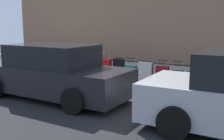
% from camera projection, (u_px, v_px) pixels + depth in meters
% --- Properties ---
extents(ground_plane, '(40.00, 40.00, 0.00)m').
position_uv_depth(ground_plane, '(121.00, 89.00, 8.91)').
color(ground_plane, black).
extents(sidewalk_curb, '(18.00, 5.00, 0.14)m').
position_uv_depth(sidewalk_curb, '(151.00, 75.00, 11.00)').
color(sidewalk_curb, gray).
rests_on(sidewalk_curb, ground_plane).
extents(suitcase_red_1, '(0.36, 0.26, 0.77)m').
position_uv_depth(suitcase_red_1, '(209.00, 80.00, 8.03)').
color(suitcase_red_1, red).
rests_on(suitcase_red_1, sidewalk_curb).
extents(suitcase_olive_2, '(0.44, 0.24, 0.57)m').
position_uv_depth(suitcase_olive_2, '(192.00, 81.00, 8.29)').
color(suitcase_olive_2, '#59601E').
rests_on(suitcase_olive_2, sidewalk_curb).
extents(suitcase_navy_3, '(0.40, 0.22, 0.82)m').
position_uv_depth(suitcase_navy_3, '(177.00, 78.00, 8.66)').
color(suitcase_navy_3, navy).
rests_on(suitcase_navy_3, sidewalk_curb).
extents(suitcase_maroon_4, '(0.43, 0.27, 0.83)m').
position_uv_depth(suitcase_maroon_4, '(162.00, 75.00, 8.93)').
color(suitcase_maroon_4, maroon).
rests_on(suitcase_maroon_4, sidewalk_curb).
extents(suitcase_silver_5, '(0.51, 0.23, 0.77)m').
position_uv_depth(suitcase_silver_5, '(146.00, 73.00, 9.15)').
color(suitcase_silver_5, '#9EA0A8').
rests_on(suitcase_silver_5, sidewalk_curb).
extents(suitcase_teal_6, '(0.43, 0.20, 0.83)m').
position_uv_depth(suitcase_teal_6, '(130.00, 74.00, 9.44)').
color(suitcase_teal_6, '#0F606B').
rests_on(suitcase_teal_6, sidewalk_curb).
extents(suitcase_black_7, '(0.40, 0.27, 0.81)m').
position_uv_depth(suitcase_black_7, '(119.00, 69.00, 9.74)').
color(suitcase_black_7, black).
rests_on(suitcase_black_7, sidewalk_curb).
extents(suitcase_red_8, '(0.41, 0.24, 0.98)m').
position_uv_depth(suitcase_red_8, '(106.00, 69.00, 9.90)').
color(suitcase_red_8, red).
rests_on(suitcase_red_8, sidewalk_curb).
extents(suitcase_olive_9, '(0.49, 0.25, 0.79)m').
position_uv_depth(suitcase_olive_9, '(94.00, 70.00, 10.18)').
color(suitcase_olive_9, '#59601E').
rests_on(suitcase_olive_9, sidewalk_curb).
extents(suitcase_navy_10, '(0.36, 0.27, 0.75)m').
position_uv_depth(suitcase_navy_10, '(83.00, 67.00, 10.45)').
color(suitcase_navy_10, navy).
rests_on(suitcase_navy_10, sidewalk_curb).
extents(fire_hydrant, '(0.39, 0.21, 0.74)m').
position_uv_depth(fire_hydrant, '(71.00, 64.00, 10.80)').
color(fire_hydrant, '#D89E0C').
rests_on(fire_hydrant, sidewalk_curb).
extents(bollard_post, '(0.13, 0.13, 0.71)m').
position_uv_depth(bollard_post, '(53.00, 64.00, 11.09)').
color(bollard_post, '#333338').
rests_on(bollard_post, sidewalk_curb).
extents(parked_car_charcoal_1, '(4.64, 2.00, 1.55)m').
position_uv_depth(parked_car_charcoal_1, '(53.00, 73.00, 7.81)').
color(parked_car_charcoal_1, black).
rests_on(parked_car_charcoal_1, ground_plane).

